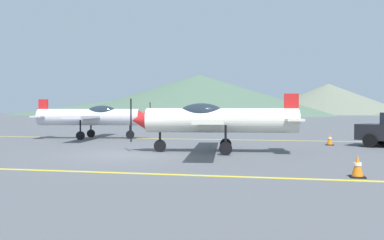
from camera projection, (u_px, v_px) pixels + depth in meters
name	position (u px, v px, depth m)	size (l,w,h in m)	color
ground_plane	(127.00, 154.00, 15.10)	(400.00, 400.00, 0.00)	#54565B
apron_line_near	(71.00, 171.00, 10.81)	(80.00, 0.16, 0.01)	yellow
apron_line_far	(175.00, 139.00, 23.07)	(80.00, 0.16, 0.01)	yellow
airplane_near	(215.00, 119.00, 15.68)	(6.97, 8.00, 2.39)	silver
airplane_mid	(93.00, 116.00, 23.30)	(6.98, 8.00, 2.39)	silver
traffic_cone_front	(330.00, 139.00, 18.98)	(0.36, 0.36, 0.59)	black
traffic_cone_side	(358.00, 166.00, 9.84)	(0.36, 0.36, 0.59)	black
hill_left	(110.00, 107.00, 173.06)	(86.40, 86.40, 6.01)	#4C6651
hill_centerleft	(199.00, 95.00, 128.95)	(87.44, 87.44, 13.66)	#4C6651
hill_centerright	(328.00, 99.00, 163.59)	(64.36, 64.36, 13.06)	slate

